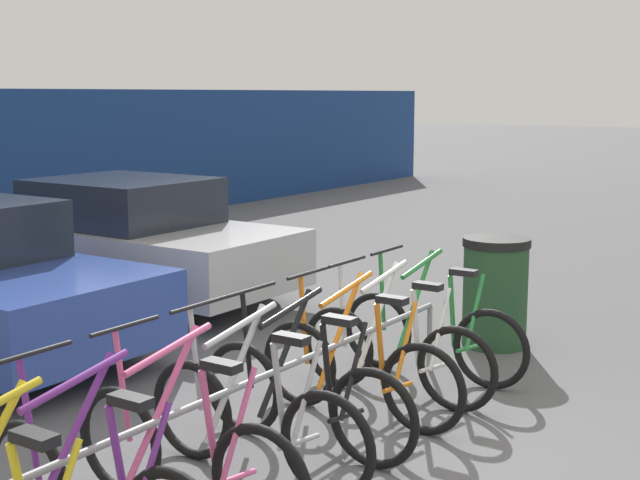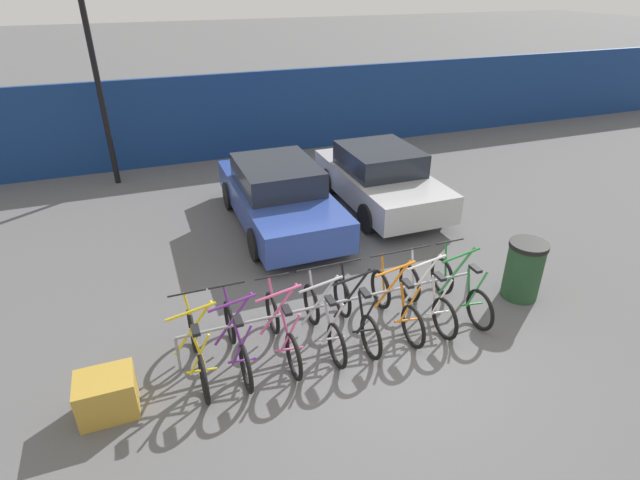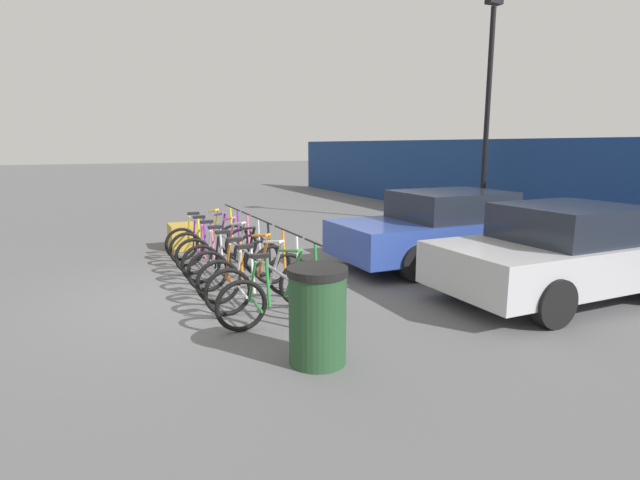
% 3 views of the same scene
% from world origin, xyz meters
% --- Properties ---
extents(ground_plane, '(120.00, 120.00, 0.00)m').
position_xyz_m(ground_plane, '(0.00, 0.00, 0.00)').
color(ground_plane, '#59595B').
extents(bike_rack, '(4.76, 0.04, 0.57)m').
position_xyz_m(bike_rack, '(-0.50, 0.68, 0.50)').
color(bike_rack, gray).
rests_on(bike_rack, ground).
extents(bicycle_pink, '(0.68, 1.71, 1.05)m').
position_xyz_m(bicycle_pink, '(-1.40, 0.53, 0.38)').
color(bicycle_pink, black).
rests_on(bicycle_pink, ground).
extents(bicycle_silver, '(0.68, 1.71, 1.05)m').
position_xyz_m(bicycle_silver, '(-0.77, 0.53, 0.38)').
color(bicycle_silver, black).
rests_on(bicycle_silver, ground).
extents(bicycle_black, '(0.68, 1.71, 1.05)m').
position_xyz_m(bicycle_black, '(-0.25, 0.53, 0.38)').
color(bicycle_black, black).
rests_on(bicycle_black, ground).
extents(bicycle_orange, '(0.68, 1.71, 1.05)m').
position_xyz_m(bicycle_orange, '(0.44, 0.53, 0.38)').
color(bicycle_orange, black).
rests_on(bicycle_orange, ground).
extents(bicycle_white, '(0.68, 1.71, 1.05)m').
position_xyz_m(bicycle_white, '(0.98, 0.53, 0.38)').
color(bicycle_white, black).
rests_on(bicycle_white, ground).
extents(bicycle_green, '(0.68, 1.71, 1.05)m').
position_xyz_m(bicycle_green, '(1.61, 0.53, 0.38)').
color(bicycle_green, black).
rests_on(bicycle_green, ground).
extents(car_silver, '(1.91, 3.94, 1.40)m').
position_xyz_m(car_silver, '(2.26, 4.74, 0.69)').
color(car_silver, '#B7B7BC').
rests_on(car_silver, ground).
extents(trash_bin, '(0.63, 0.63, 1.03)m').
position_xyz_m(trash_bin, '(2.81, 0.48, 0.52)').
color(trash_bin, '#234728').
rests_on(trash_bin, ground).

